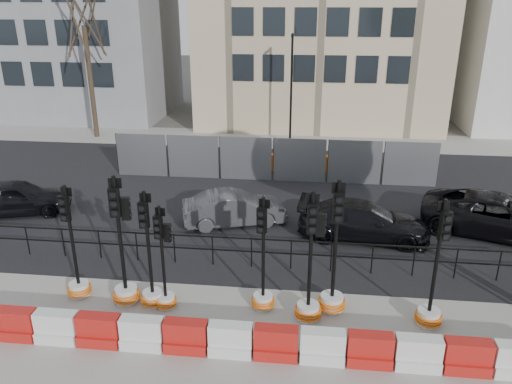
# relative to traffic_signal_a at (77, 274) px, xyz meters

# --- Properties ---
(ground) EXTENTS (120.00, 120.00, 0.00)m
(ground) POSITION_rel_traffic_signal_a_xyz_m (4.56, 0.88, -0.68)
(ground) COLOR #51514C
(ground) RESTS_ON ground
(sidewalk_near) EXTENTS (40.00, 6.00, 0.02)m
(sidewalk_near) POSITION_rel_traffic_signal_a_xyz_m (4.56, -2.12, -0.67)
(sidewalk_near) COLOR gray
(sidewalk_near) RESTS_ON ground
(road) EXTENTS (40.00, 14.00, 0.03)m
(road) POSITION_rel_traffic_signal_a_xyz_m (4.56, 7.88, -0.66)
(road) COLOR black
(road) RESTS_ON ground
(sidewalk_far) EXTENTS (40.00, 4.00, 0.02)m
(sidewalk_far) POSITION_rel_traffic_signal_a_xyz_m (4.56, 16.88, -0.67)
(sidewalk_far) COLOR gray
(sidewalk_far) RESTS_ON ground
(building_grey) EXTENTS (11.00, 9.06, 14.00)m
(building_grey) POSITION_rel_traffic_signal_a_xyz_m (-9.44, 22.87, 6.32)
(building_grey) COLOR gray
(building_grey) RESTS_ON ground
(kerb_railing) EXTENTS (18.00, 0.04, 1.00)m
(kerb_railing) POSITION_rel_traffic_signal_a_xyz_m (4.56, 2.08, 0.01)
(kerb_railing) COLOR black
(kerb_railing) RESTS_ON ground
(heras_fencing) EXTENTS (14.33, 1.72, 2.00)m
(heras_fencing) POSITION_rel_traffic_signal_a_xyz_m (4.07, 10.60, 0.04)
(heras_fencing) COLOR gray
(heras_fencing) RESTS_ON ground
(lamp_post_far) EXTENTS (0.12, 0.56, 6.00)m
(lamp_post_far) POSITION_rel_traffic_signal_a_xyz_m (5.06, 15.86, 2.55)
(lamp_post_far) COLOR black
(lamp_post_far) RESTS_ON ground
(tree_bare_far) EXTENTS (2.00, 2.00, 9.00)m
(tree_bare_far) POSITION_rel_traffic_signal_a_xyz_m (-6.44, 16.38, 5.98)
(tree_bare_far) COLOR #473828
(tree_bare_far) RESTS_ON ground
(barrier_row) EXTENTS (15.70, 0.50, 0.80)m
(barrier_row) POSITION_rel_traffic_signal_a_xyz_m (4.56, -1.92, -0.31)
(barrier_row) COLOR red
(barrier_row) RESTS_ON ground
(traffic_signal_a) EXTENTS (0.65, 0.65, 3.28)m
(traffic_signal_a) POSITION_rel_traffic_signal_a_xyz_m (0.00, 0.00, 0.00)
(traffic_signal_a) COLOR white
(traffic_signal_a) RESTS_ON ground
(traffic_signal_b) EXTENTS (0.72, 0.72, 3.65)m
(traffic_signal_b) POSITION_rel_traffic_signal_a_xyz_m (1.42, -0.15, 0.19)
(traffic_signal_b) COLOR white
(traffic_signal_b) RESTS_ON ground
(traffic_signal_c) EXTENTS (0.65, 0.65, 3.29)m
(traffic_signal_c) POSITION_rel_traffic_signal_a_xyz_m (2.16, -0.19, 0.00)
(traffic_signal_c) COLOR white
(traffic_signal_c) RESTS_ON ground
(traffic_signal_d) EXTENTS (0.58, 0.58, 2.94)m
(traffic_signal_d) POSITION_rel_traffic_signal_a_xyz_m (2.55, -0.27, 0.02)
(traffic_signal_d) COLOR white
(traffic_signal_d) RESTS_ON ground
(traffic_signal_e) EXTENTS (0.63, 0.63, 3.18)m
(traffic_signal_e) POSITION_rel_traffic_signal_a_xyz_m (5.11, 0.00, -0.02)
(traffic_signal_e) COLOR white
(traffic_signal_e) RESTS_ON ground
(traffic_signal_f) EXTENTS (0.69, 0.69, 3.52)m
(traffic_signal_f) POSITION_rel_traffic_signal_a_xyz_m (6.32, -0.36, 0.16)
(traffic_signal_f) COLOR white
(traffic_signal_f) RESTS_ON ground
(traffic_signal_g) EXTENTS (0.72, 0.72, 3.67)m
(traffic_signal_g) POSITION_rel_traffic_signal_a_xyz_m (6.93, 0.09, 0.08)
(traffic_signal_g) COLOR white
(traffic_signal_g) RESTS_ON ground
(traffic_signal_h) EXTENTS (0.67, 0.67, 3.42)m
(traffic_signal_h) POSITION_rel_traffic_signal_a_xyz_m (9.34, -0.26, 0.03)
(traffic_signal_h) COLOR white
(traffic_signal_h) RESTS_ON ground
(car_a) EXTENTS (3.75, 4.81, 1.34)m
(car_a) POSITION_rel_traffic_signal_a_xyz_m (-4.81, 5.14, -0.01)
(car_a) COLOR black
(car_a) RESTS_ON ground
(car_b) EXTENTS (3.43, 4.45, 1.22)m
(car_b) POSITION_rel_traffic_signal_a_xyz_m (3.56, 5.16, -0.07)
(car_b) COLOR #454449
(car_b) RESTS_ON ground
(car_c) EXTENTS (2.66, 4.78, 1.28)m
(car_c) POSITION_rel_traffic_signal_a_xyz_m (8.10, 4.51, -0.03)
(car_c) COLOR black
(car_c) RESTS_ON ground
(car_d) EXTENTS (5.46, 6.52, 1.41)m
(car_d) POSITION_rel_traffic_signal_a_xyz_m (12.76, 5.34, 0.03)
(car_d) COLOR black
(car_d) RESTS_ON ground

